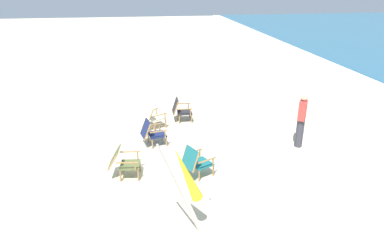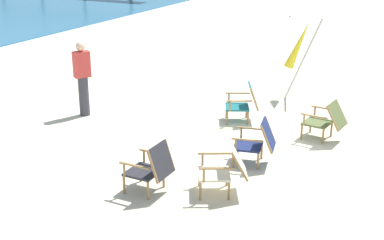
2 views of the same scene
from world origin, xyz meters
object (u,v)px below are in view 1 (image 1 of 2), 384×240
at_px(beach_chair_front_left, 152,116).
at_px(beach_chair_far_center, 196,161).
at_px(beach_chair_back_right, 152,132).
at_px(person_near_chairs, 301,120).
at_px(umbrella_furled_yellow, 186,175).
at_px(beach_chair_mid_center, 180,109).
at_px(beach_chair_front_right, 123,161).

distance_m(beach_chair_front_left, beach_chair_far_center, 3.32).
xyz_separation_m(beach_chair_back_right, person_near_chairs, (0.74, 4.27, 0.41)).
xyz_separation_m(beach_chair_front_left, person_near_chairs, (1.99, 4.22, 0.41)).
relative_size(umbrella_furled_yellow, person_near_chairs, 1.22).
bearing_deg(beach_chair_mid_center, beach_chair_back_right, -31.34).
height_order(beach_chair_back_right, umbrella_furled_yellow, umbrella_furled_yellow).
relative_size(beach_chair_front_right, beach_chair_back_right, 1.01).
bearing_deg(beach_chair_back_right, beach_chair_mid_center, 148.66).
distance_m(beach_chair_front_right, person_near_chairs, 5.16).
height_order(beach_chair_far_center, beach_chair_back_right, beach_chair_far_center).
xyz_separation_m(beach_chair_back_right, beach_chair_mid_center, (-1.74, 1.06, 0.00)).
relative_size(beach_chair_front_right, beach_chair_far_center, 0.96).
bearing_deg(beach_chair_front_left, beach_chair_back_right, -2.58).
relative_size(beach_chair_front_left, beach_chair_back_right, 1.15).
bearing_deg(beach_chair_back_right, beach_chair_front_left, 177.42).
height_order(beach_chair_front_left, beach_chair_front_right, beach_chair_front_left).
relative_size(beach_chair_back_right, person_near_chairs, 0.50).
bearing_deg(beach_chair_front_left, umbrella_furled_yellow, 4.63).
xyz_separation_m(beach_chair_front_right, beach_chair_far_center, (0.27, 1.79, 0.01)).
bearing_deg(beach_chair_far_center, beach_chair_front_right, -98.75).
bearing_deg(umbrella_furled_yellow, beach_chair_front_right, -151.09).
height_order(beach_chair_front_right, person_near_chairs, person_near_chairs).
distance_m(beach_chair_far_center, beach_chair_back_right, 2.17).
xyz_separation_m(beach_chair_far_center, beach_chair_back_right, (-1.93, -1.00, -0.00)).
bearing_deg(beach_chair_front_right, beach_chair_mid_center, 151.44).
height_order(beach_chair_far_center, person_near_chairs, person_near_chairs).
bearing_deg(beach_chair_far_center, beach_chair_back_right, -152.69).
bearing_deg(beach_chair_front_right, beach_chair_back_right, 154.53).
bearing_deg(beach_chair_mid_center, beach_chair_far_center, -1.00).
relative_size(beach_chair_front_right, umbrella_furled_yellow, 0.41).
height_order(umbrella_furled_yellow, person_near_chairs, umbrella_furled_yellow).
xyz_separation_m(beach_chair_far_center, umbrella_furled_yellow, (2.02, -0.52, 0.87)).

